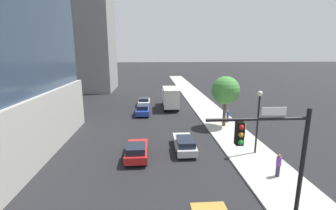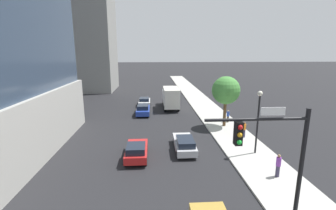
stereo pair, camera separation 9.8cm
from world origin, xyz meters
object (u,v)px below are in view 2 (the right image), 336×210
(car_blue, at_px, (143,110))
(box_truck, at_px, (171,97))
(street_tree, at_px, (226,91))
(car_white, at_px, (144,101))
(car_red, at_px, (137,151))
(pedestrian_orange_shirt, at_px, (244,129))
(construction_building, at_px, (76,15))
(pedestrian_purple_shirt, at_px, (278,165))
(car_silver, at_px, (184,144))
(street_lamp, at_px, (258,113))
(pedestrian_blue_shirt, at_px, (228,116))
(traffic_light_pole, at_px, (274,152))

(car_blue, xyz_separation_m, box_truck, (4.32, 3.71, 1.13))
(street_tree, xyz_separation_m, car_white, (-10.11, 12.52, -3.82))
(car_red, relative_size, pedestrian_orange_shirt, 2.47)
(construction_building, distance_m, box_truck, 32.08)
(car_blue, distance_m, box_truck, 5.80)
(pedestrian_purple_shirt, bearing_deg, car_silver, 138.79)
(car_red, xyz_separation_m, pedestrian_purple_shirt, (10.41, -3.92, 0.29))
(car_red, relative_size, car_silver, 0.88)
(construction_building, height_order, street_tree, construction_building)
(street_lamp, relative_size, car_blue, 1.23)
(car_blue, distance_m, pedestrian_purple_shirt, 21.26)
(car_red, bearing_deg, pedestrian_blue_shirt, 41.15)
(car_red, relative_size, pedestrian_purple_shirt, 2.42)
(box_truck, bearing_deg, car_white, 151.23)
(construction_building, xyz_separation_m, street_tree, (25.60, -30.26, -12.58))
(pedestrian_orange_shirt, distance_m, pedestrian_purple_shirt, 8.09)
(street_tree, xyz_separation_m, car_silver, (-5.79, -6.77, -3.81))
(car_blue, height_order, pedestrian_purple_shirt, pedestrian_purple_shirt)
(construction_building, xyz_separation_m, street_lamp, (26.04, -38.24, -13.24))
(car_blue, relative_size, box_truck, 0.62)
(traffic_light_pole, xyz_separation_m, car_red, (-6.91, 9.40, -3.85))
(construction_building, distance_m, car_white, 28.71)
(car_white, relative_size, pedestrian_blue_shirt, 2.78)
(pedestrian_blue_shirt, bearing_deg, car_red, -138.85)
(traffic_light_pole, relative_size, car_white, 1.48)
(car_blue, bearing_deg, street_tree, -32.49)
(street_tree, bearing_deg, pedestrian_purple_shirt, -88.59)
(street_tree, xyz_separation_m, pedestrian_blue_shirt, (0.91, 1.45, -3.55))
(construction_building, distance_m, car_blue, 32.79)
(traffic_light_pole, distance_m, box_truck, 27.97)
(construction_building, height_order, pedestrian_blue_shirt, construction_building)
(construction_building, bearing_deg, box_truck, -45.44)
(street_lamp, bearing_deg, construction_building, 124.26)
(box_truck, distance_m, pedestrian_purple_shirt, 23.08)
(street_tree, height_order, car_silver, street_tree)
(street_tree, height_order, pedestrian_purple_shirt, street_tree)
(car_white, bearing_deg, pedestrian_orange_shirt, -56.36)
(box_truck, height_order, pedestrian_purple_shirt, box_truck)
(car_white, bearing_deg, street_lamp, -62.76)
(street_tree, height_order, box_truck, street_tree)
(car_silver, bearing_deg, car_blue, 108.11)
(construction_building, height_order, car_silver, construction_building)
(car_white, distance_m, pedestrian_orange_shirt, 19.88)
(car_white, xyz_separation_m, box_truck, (4.32, -2.37, 1.19))
(construction_building, distance_m, traffic_light_pole, 54.29)
(traffic_light_pole, height_order, street_lamp, traffic_light_pole)
(car_red, bearing_deg, street_lamp, 1.10)
(street_lamp, height_order, pedestrian_purple_shirt, street_lamp)
(car_silver, bearing_deg, street_lamp, -10.95)
(traffic_light_pole, height_order, box_truck, traffic_light_pole)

